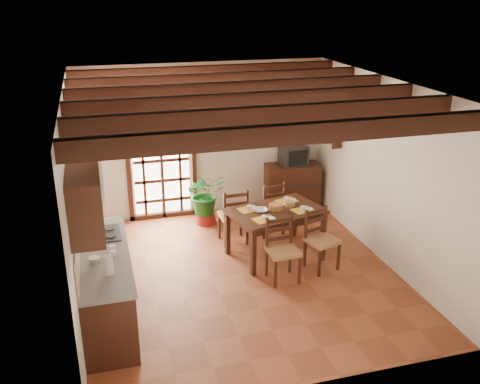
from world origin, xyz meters
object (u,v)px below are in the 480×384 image
object	(u,v)px
dining_table	(276,216)
kitchen_counter	(106,284)
chair_far_right	(269,217)
pendant_lamp	(276,126)
sideboard	(292,186)
crt_tv	(293,155)
chair_near_right	(321,250)
chair_far_left	(233,225)
chair_near_left	(282,262)
potted_plant	(205,194)

from	to	relation	value
dining_table	kitchen_counter	bearing A→B (deg)	-172.49
chair_far_right	pendant_lamp	xyz separation A→B (m)	(-0.16, -0.69, 1.78)
dining_table	sideboard	xyz separation A→B (m)	(0.95, 1.76, -0.23)
chair_far_right	pendant_lamp	size ratio (longest dim) A/B	1.15
dining_table	crt_tv	world-z (taller)	crt_tv
chair_near_right	kitchen_counter	bearing A→B (deg)	171.44
sideboard	crt_tv	xyz separation A→B (m)	(0.00, -0.01, 0.63)
chair_far_left	dining_table	bearing A→B (deg)	128.98
kitchen_counter	chair_near_left	xyz separation A→B (m)	(2.49, 0.27, -0.18)
chair_far_left	chair_far_right	bearing A→B (deg)	-167.33
chair_near_right	crt_tv	bearing A→B (deg)	63.11
chair_far_right	potted_plant	xyz separation A→B (m)	(-0.97, 0.70, 0.27)
chair_far_right	crt_tv	size ratio (longest dim) A/B	1.98
crt_tv	potted_plant	distance (m)	1.84
chair_near_left	pendant_lamp	world-z (taller)	pendant_lamp
crt_tv	chair_far_right	bearing A→B (deg)	-133.62
chair_near_left	sideboard	world-z (taller)	chair_near_left
kitchen_counter	chair_far_left	distance (m)	2.71
dining_table	potted_plant	distance (m)	1.69
chair_near_left	sideboard	bearing A→B (deg)	64.03
chair_near_right	chair_far_right	xyz separation A→B (m)	(-0.36, 1.40, 0.01)
dining_table	potted_plant	bearing A→B (deg)	104.12
sideboard	potted_plant	bearing A→B (deg)	-165.88
chair_far_right	chair_far_left	bearing A→B (deg)	4.04
kitchen_counter	chair_near_right	size ratio (longest dim) A/B	2.41
chair_near_left	chair_far_left	bearing A→B (deg)	102.15
chair_near_left	pendant_lamp	xyz separation A→B (m)	(0.16, 0.89, 1.78)
sideboard	pendant_lamp	size ratio (longest dim) A/B	1.21
crt_tv	pendant_lamp	bearing A→B (deg)	-124.37
sideboard	potted_plant	size ratio (longest dim) A/B	0.51
chair_near_right	pendant_lamp	bearing A→B (deg)	109.54
sideboard	crt_tv	size ratio (longest dim) A/B	2.10
chair_near_right	crt_tv	size ratio (longest dim) A/B	1.91
kitchen_counter	crt_tv	distance (m)	4.61
kitchen_counter	potted_plant	distance (m)	3.15
chair_near_right	chair_far_left	size ratio (longest dim) A/B	0.97
dining_table	chair_far_right	bearing A→B (deg)	63.99
chair_far_right	crt_tv	bearing A→B (deg)	-139.35
crt_tv	pendant_lamp	world-z (taller)	pendant_lamp
chair_near_left	chair_far_right	bearing A→B (deg)	75.97
chair_far_right	potted_plant	size ratio (longest dim) A/B	0.48
chair_near_left	pendant_lamp	distance (m)	2.00
chair_near_left	sideboard	distance (m)	2.79
kitchen_counter	pendant_lamp	world-z (taller)	pendant_lamp
kitchen_counter	potted_plant	world-z (taller)	potted_plant
kitchen_counter	chair_far_left	bearing A→B (deg)	38.19
kitchen_counter	dining_table	size ratio (longest dim) A/B	1.41
chair_near_left	chair_far_left	distance (m)	1.45
chair_near_right	sideboard	size ratio (longest dim) A/B	0.91
sideboard	crt_tv	bearing A→B (deg)	-84.83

